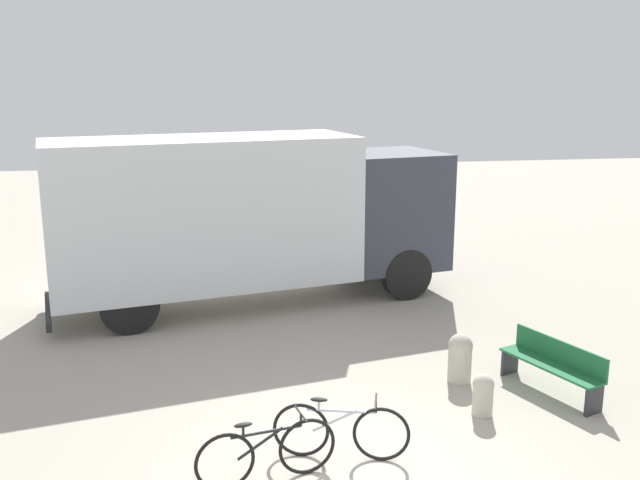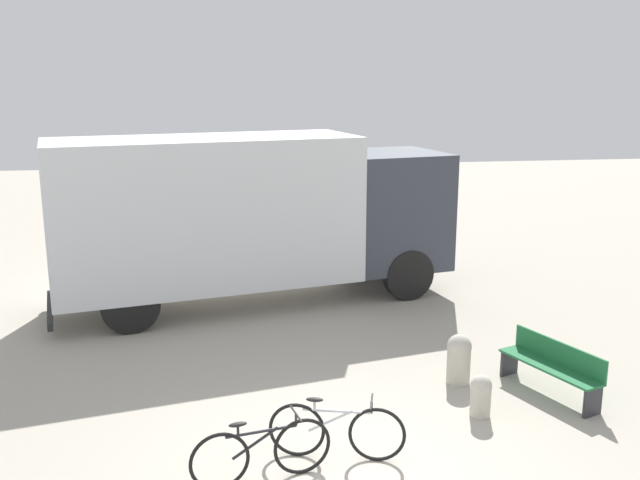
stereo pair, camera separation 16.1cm
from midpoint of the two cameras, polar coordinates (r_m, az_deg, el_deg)
ground_plane at (r=9.10m, az=2.59°, el=-18.26°), size 60.00×60.00×0.00m
delivery_truck at (r=14.82m, az=-5.29°, el=2.23°), size 8.62×3.85×3.52m
park_bench at (r=11.49m, az=18.50°, el=-9.47°), size 0.99×1.77×0.81m
bicycle_near at (r=8.80m, az=-4.17°, el=-16.56°), size 1.71×0.49×0.81m
bicycle_middle at (r=9.24m, az=1.84°, el=-15.00°), size 1.68×0.59×0.81m
bollard_near_bench at (r=10.55m, az=13.17°, el=-11.93°), size 0.31×0.31×0.62m
bollard_far_bench at (r=11.50m, az=11.45°, el=-9.16°), size 0.38×0.38×0.79m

